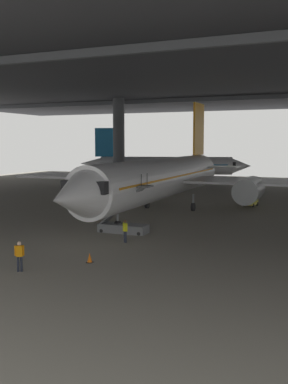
{
  "coord_description": "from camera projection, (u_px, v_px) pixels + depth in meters",
  "views": [
    {
      "loc": [
        16.24,
        -43.75,
        7.25
      ],
      "look_at": [
        -0.06,
        -5.1,
        2.7
      ],
      "focal_mm": 42.21,
      "sensor_mm": 36.0,
      "label": 1
    }
  ],
  "objects": [
    {
      "name": "crew_worker_by_stairs",
      "position": [
        125.0,
        230.0,
        32.92
      ],
      "size": [
        0.45,
        0.4,
        1.69
      ],
      "color": "#232838",
      "rests_on": "ground_plane"
    },
    {
      "name": "boarding_stairs",
      "position": [
        124.0,
        223.0,
        36.65
      ],
      "size": [
        4.41,
        1.57,
        4.86
      ],
      "color": "slate",
      "rests_on": "ground_plane"
    },
    {
      "name": "airplane_distant",
      "position": [
        162.0,
        166.0,
        82.09
      ],
      "size": [
        30.61,
        30.25,
        10.0
      ],
      "color": "white",
      "rests_on": "ground_plane"
    },
    {
      "name": "airplane_main",
      "position": [
        163.0,
        178.0,
        46.8
      ],
      "size": [
        38.5,
        40.06,
        12.41
      ],
      "color": "white",
      "rests_on": "ground_plane"
    },
    {
      "name": "crew_worker_near_nose",
      "position": [
        19.0,
        254.0,
        25.46
      ],
      "size": [
        0.48,
        0.37,
        1.75
      ],
      "color": "#232838",
      "rests_on": "ground_plane"
    },
    {
      "name": "baggage_tug",
      "position": [
        251.0,
        202.0,
        51.97
      ],
      "size": [
        1.52,
        2.33,
        0.9
      ],
      "color": "yellow",
      "rests_on": "ground_plane"
    },
    {
      "name": "traffic_cone_orange",
      "position": [
        90.0,
        258.0,
        27.45
      ],
      "size": [
        0.36,
        0.36,
        0.6
      ],
      "color": "black",
      "rests_on": "ground_plane"
    },
    {
      "name": "ground_plane",
      "position": [
        164.0,
        213.0,
        47.13
      ],
      "size": [
        110.0,
        110.0,
        0.0
      ],
      "primitive_type": "plane",
      "color": "gray"
    },
    {
      "name": "hangar_structure",
      "position": [
        201.0,
        79.0,
        58.11
      ],
      "size": [
        121.0,
        99.0,
        16.1
      ],
      "color": "#4C4F54",
      "rests_on": "ground_plane"
    }
  ]
}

